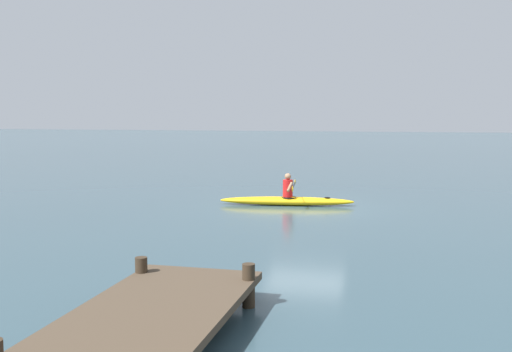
# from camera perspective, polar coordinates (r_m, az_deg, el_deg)

# --- Properties ---
(ground_plane) EXTENTS (160.00, 160.00, 0.00)m
(ground_plane) POSITION_cam_1_polar(r_m,az_deg,el_deg) (19.17, 4.77, -3.06)
(ground_plane) COLOR #334C56
(kayak) EXTENTS (4.47, 1.13, 0.28)m
(kayak) POSITION_cam_1_polar(r_m,az_deg,el_deg) (19.63, 2.96, -2.40)
(kayak) COLOR #EAB214
(kayak) RESTS_ON ground
(kayaker) EXTENTS (0.53, 2.31, 0.78)m
(kayaker) POSITION_cam_1_polar(r_m,az_deg,el_deg) (19.56, 3.14, -1.01)
(kayaker) COLOR red
(kayaker) RESTS_ON kayak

